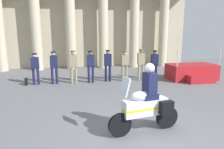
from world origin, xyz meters
The scene contains 13 objects.
ground_plane centered at (0.00, 0.00, 0.00)m, with size 28.00×28.00×0.00m, color slate.
colonnade_backdrop centered at (-0.69, 11.42, 3.56)m, with size 16.26×1.56×6.77m.
reviewing_stand centered at (4.91, 5.92, 0.42)m, with size 2.69×1.93×1.78m.
officer_in_row_0 centered at (-3.73, 6.38, 0.97)m, with size 0.39×0.24×1.64m.
officer_in_row_1 centered at (-2.79, 6.34, 1.01)m, with size 0.39×0.24×1.71m.
officer_in_row_2 centered at (-1.79, 6.25, 1.03)m, with size 0.39×0.24×1.75m.
officer_in_row_3 centered at (-0.89, 6.25, 1.02)m, with size 0.39×0.24×1.72m.
officer_in_row_4 centered at (0.06, 6.37, 1.03)m, with size 0.39×0.24×1.74m.
officer_in_row_5 centered at (0.99, 6.27, 0.99)m, with size 0.39×0.24×1.68m.
officer_in_row_6 centered at (1.93, 6.26, 1.04)m, with size 0.39×0.24×1.76m.
officer_in_row_7 centered at (2.76, 6.32, 0.99)m, with size 0.39×0.24×1.68m.
motorcycle_with_rider centered at (0.10, 0.36, 0.79)m, with size 2.08×0.78×1.90m.
briefcase_on_ground centered at (-4.22, 6.38, 0.18)m, with size 0.10×0.32×0.36m, color black.
Camera 1 is at (-1.82, -4.60, 2.68)m, focal length 32.94 mm.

